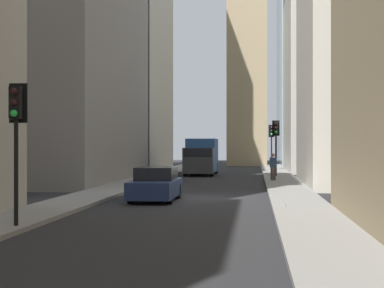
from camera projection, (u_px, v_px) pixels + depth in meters
name	position (u px, v px, depth m)	size (l,w,h in m)	color
ground_plane	(192.00, 198.00, 26.86)	(135.00, 135.00, 0.00)	#262628
sidewalk_right	(92.00, 196.00, 27.32)	(90.00, 2.20, 0.14)	gray
sidewalk_left	(295.00, 198.00, 26.39)	(90.00, 2.20, 0.14)	gray
building_left_far	(343.00, 52.00, 53.94)	(13.04, 10.50, 21.16)	#B7B2A5
delivery_truck	(201.00, 156.00, 47.66)	(6.46, 2.25, 2.84)	#285699
sedan_navy	(156.00, 185.00, 25.72)	(4.30, 1.78, 1.42)	navy
traffic_light_foreground	(16.00, 121.00, 16.72)	(0.43, 0.52, 3.93)	black
traffic_light_midblock	(272.00, 137.00, 54.18)	(0.43, 0.52, 4.02)	black
traffic_light_far_junction	(276.00, 135.00, 43.38)	(0.43, 0.52, 3.97)	black
pedestrian	(273.00, 166.00, 38.12)	(0.26, 0.44, 1.70)	#473D33
discarded_bottle	(284.00, 203.00, 22.04)	(0.07, 0.07, 0.27)	#999EA3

